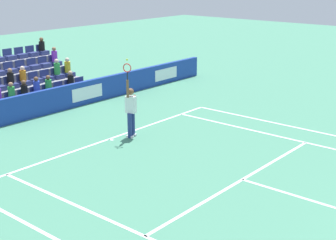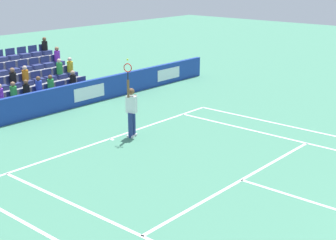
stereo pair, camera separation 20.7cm
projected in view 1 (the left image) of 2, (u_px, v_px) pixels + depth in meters
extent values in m
cube|color=white|center=(109.00, 139.00, 17.64)|extent=(10.97, 0.10, 0.01)
cube|color=white|center=(242.00, 180.00, 14.27)|extent=(8.23, 0.10, 0.01)
cube|color=white|center=(318.00, 145.00, 17.01)|extent=(0.10, 11.89, 0.01)
cube|color=white|center=(334.00, 136.00, 18.01)|extent=(0.10, 11.89, 0.01)
cube|color=white|center=(111.00, 140.00, 17.58)|extent=(0.10, 0.20, 0.01)
cube|color=#193899|center=(35.00, 105.00, 20.12)|extent=(21.50, 0.20, 1.03)
cube|color=white|center=(166.00, 74.00, 25.96)|extent=(1.72, 0.01, 0.58)
cube|color=white|center=(88.00, 93.00, 22.02)|extent=(1.72, 0.01, 0.58)
cylinder|color=navy|center=(133.00, 124.00, 17.87)|extent=(0.16, 0.16, 0.90)
cylinder|color=navy|center=(130.00, 126.00, 17.66)|extent=(0.16, 0.16, 0.90)
cube|color=white|center=(133.00, 135.00, 17.99)|extent=(0.20, 0.28, 0.08)
cube|color=white|center=(130.00, 137.00, 17.78)|extent=(0.20, 0.28, 0.08)
cube|color=white|center=(131.00, 104.00, 17.55)|extent=(0.32, 0.41, 0.60)
sphere|color=brown|center=(131.00, 92.00, 17.41)|extent=(0.24, 0.24, 0.24)
cylinder|color=brown|center=(128.00, 89.00, 17.17)|extent=(0.09, 0.09, 0.62)
cylinder|color=brown|center=(135.00, 102.00, 17.72)|extent=(0.09, 0.09, 0.56)
cylinder|color=black|center=(127.00, 76.00, 17.04)|extent=(0.04, 0.04, 0.28)
torus|color=red|center=(127.00, 68.00, 16.96)|extent=(0.13, 0.30, 0.31)
sphere|color=#D1E533|center=(127.00, 60.00, 16.88)|extent=(0.07, 0.07, 0.07)
cube|color=gray|center=(20.00, 107.00, 20.87)|extent=(7.44, 0.95, 0.42)
cube|color=navy|center=(82.00, 86.00, 23.28)|extent=(0.48, 0.44, 0.20)
cube|color=navy|center=(79.00, 80.00, 23.33)|extent=(0.48, 0.04, 0.30)
cube|color=navy|center=(72.00, 88.00, 22.83)|extent=(0.48, 0.44, 0.20)
cube|color=navy|center=(69.00, 82.00, 22.88)|extent=(0.48, 0.04, 0.30)
cube|color=navy|center=(61.00, 91.00, 22.37)|extent=(0.48, 0.44, 0.20)
cube|color=navy|center=(58.00, 85.00, 22.42)|extent=(0.48, 0.04, 0.30)
cube|color=navy|center=(50.00, 93.00, 21.92)|extent=(0.48, 0.44, 0.20)
cube|color=navy|center=(47.00, 87.00, 21.97)|extent=(0.48, 0.04, 0.30)
cube|color=navy|center=(38.00, 96.00, 21.46)|extent=(0.48, 0.44, 0.20)
cube|color=navy|center=(35.00, 90.00, 21.51)|extent=(0.48, 0.04, 0.30)
cube|color=navy|center=(26.00, 99.00, 21.01)|extent=(0.48, 0.44, 0.20)
cube|color=navy|center=(22.00, 92.00, 21.06)|extent=(0.48, 0.04, 0.30)
cube|color=navy|center=(13.00, 102.00, 20.55)|extent=(0.48, 0.44, 0.20)
cube|color=navy|center=(10.00, 95.00, 20.60)|extent=(0.48, 0.04, 0.30)
cube|color=navy|center=(0.00, 105.00, 20.10)|extent=(0.48, 0.44, 0.20)
cube|color=gray|center=(7.00, 99.00, 21.39)|extent=(7.44, 0.95, 0.84)
cube|color=navy|center=(69.00, 74.00, 23.74)|extent=(0.48, 0.44, 0.20)
cube|color=navy|center=(66.00, 69.00, 23.79)|extent=(0.48, 0.04, 0.30)
cube|color=navy|center=(58.00, 77.00, 23.29)|extent=(0.48, 0.44, 0.20)
cube|color=navy|center=(55.00, 71.00, 23.34)|extent=(0.48, 0.04, 0.30)
cube|color=navy|center=(47.00, 79.00, 22.83)|extent=(0.48, 0.44, 0.20)
cube|color=navy|center=(44.00, 73.00, 22.88)|extent=(0.48, 0.04, 0.30)
cube|color=navy|center=(36.00, 81.00, 22.38)|extent=(0.48, 0.44, 0.20)
cube|color=navy|center=(33.00, 75.00, 22.43)|extent=(0.48, 0.04, 0.30)
cube|color=navy|center=(24.00, 83.00, 21.92)|extent=(0.48, 0.44, 0.20)
cube|color=navy|center=(21.00, 77.00, 21.97)|extent=(0.48, 0.04, 0.30)
cube|color=navy|center=(12.00, 86.00, 21.47)|extent=(0.48, 0.44, 0.20)
cube|color=navy|center=(9.00, 79.00, 21.52)|extent=(0.48, 0.04, 0.30)
cube|color=navy|center=(56.00, 63.00, 24.20)|extent=(0.48, 0.44, 0.20)
cube|color=navy|center=(53.00, 58.00, 24.25)|extent=(0.48, 0.04, 0.30)
cube|color=navy|center=(45.00, 65.00, 23.75)|extent=(0.48, 0.44, 0.20)
cube|color=navy|center=(42.00, 59.00, 23.80)|extent=(0.48, 0.04, 0.30)
cube|color=navy|center=(34.00, 67.00, 23.29)|extent=(0.48, 0.44, 0.20)
cube|color=navy|center=(31.00, 61.00, 23.34)|extent=(0.48, 0.04, 0.30)
cube|color=navy|center=(23.00, 69.00, 22.84)|extent=(0.48, 0.44, 0.20)
cube|color=navy|center=(20.00, 63.00, 22.89)|extent=(0.48, 0.04, 0.30)
cube|color=navy|center=(11.00, 71.00, 22.38)|extent=(0.48, 0.44, 0.20)
cube|color=navy|center=(8.00, 65.00, 22.43)|extent=(0.48, 0.04, 0.30)
cube|color=navy|center=(43.00, 53.00, 24.66)|extent=(0.48, 0.44, 0.20)
cube|color=navy|center=(40.00, 47.00, 24.71)|extent=(0.48, 0.04, 0.30)
cube|color=navy|center=(32.00, 54.00, 24.21)|extent=(0.48, 0.44, 0.20)
cube|color=navy|center=(29.00, 49.00, 24.26)|extent=(0.48, 0.04, 0.30)
cube|color=navy|center=(21.00, 56.00, 23.75)|extent=(0.48, 0.44, 0.20)
cube|color=navy|center=(19.00, 50.00, 23.80)|extent=(0.48, 0.04, 0.30)
cube|color=navy|center=(10.00, 58.00, 23.30)|extent=(0.48, 0.44, 0.20)
cube|color=navy|center=(7.00, 52.00, 23.35)|extent=(0.48, 0.04, 0.30)
cylinder|color=green|center=(57.00, 69.00, 23.21)|extent=(0.28, 0.28, 0.52)
sphere|color=beige|center=(57.00, 61.00, 23.11)|extent=(0.20, 0.20, 0.20)
cylinder|color=yellow|center=(68.00, 67.00, 23.67)|extent=(0.28, 0.28, 0.50)
sphere|color=beige|center=(67.00, 60.00, 23.57)|extent=(0.20, 0.20, 0.20)
cylinder|color=blue|center=(37.00, 87.00, 21.38)|extent=(0.28, 0.28, 0.54)
sphere|color=brown|center=(36.00, 79.00, 21.28)|extent=(0.20, 0.20, 0.20)
cylinder|color=black|center=(71.00, 81.00, 22.75)|extent=(0.28, 0.28, 0.51)
sphere|color=#D3A884|center=(70.00, 73.00, 22.65)|extent=(0.20, 0.20, 0.20)
cylinder|color=green|center=(49.00, 85.00, 21.84)|extent=(0.28, 0.28, 0.50)
sphere|color=brown|center=(48.00, 77.00, 21.74)|extent=(0.20, 0.20, 0.20)
cylinder|color=black|center=(24.00, 91.00, 20.94)|extent=(0.28, 0.28, 0.49)
sphere|color=brown|center=(24.00, 82.00, 20.84)|extent=(0.20, 0.20, 0.20)
cylinder|color=black|center=(11.00, 78.00, 21.40)|extent=(0.28, 0.28, 0.46)
sphere|color=#9E7251|center=(10.00, 70.00, 21.31)|extent=(0.20, 0.20, 0.20)
cylinder|color=orange|center=(23.00, 76.00, 21.86)|extent=(0.28, 0.28, 0.47)
sphere|color=beige|center=(22.00, 68.00, 21.76)|extent=(0.20, 0.20, 0.20)
cylinder|color=green|center=(11.00, 93.00, 20.48)|extent=(0.28, 0.28, 0.52)
sphere|color=#9E7251|center=(11.00, 84.00, 20.37)|extent=(0.20, 0.20, 0.20)
cylinder|color=black|center=(42.00, 46.00, 24.60)|extent=(0.28, 0.28, 0.45)
sphere|color=brown|center=(41.00, 39.00, 24.50)|extent=(0.20, 0.20, 0.20)
cylinder|color=purple|center=(54.00, 56.00, 24.13)|extent=(0.28, 0.28, 0.49)
sphere|color=#9E7251|center=(54.00, 49.00, 24.03)|extent=(0.20, 0.20, 0.20)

